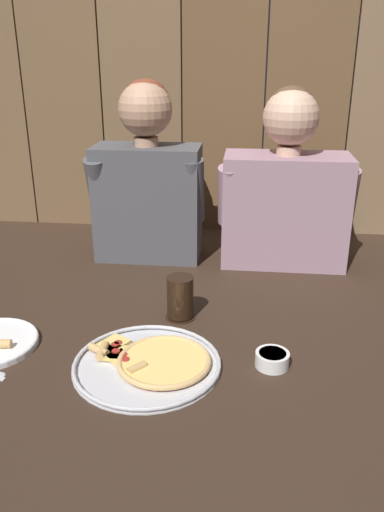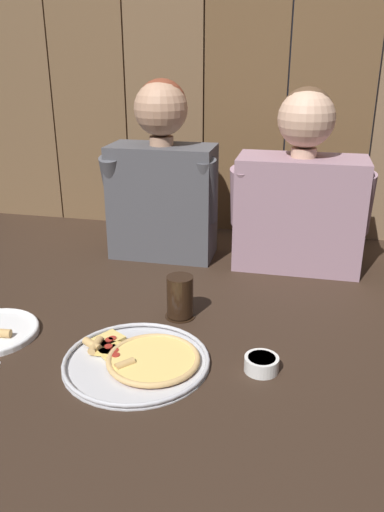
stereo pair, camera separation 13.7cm
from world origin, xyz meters
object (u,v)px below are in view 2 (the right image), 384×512
pizza_tray (140,360)px  diner_right (301,191)px  diner_left (162,177)px  drinking_glass (180,297)px  dipping_bowl (261,363)px

pizza_tray → diner_right: (0.34, 0.69, 0.25)m
pizza_tray → diner_left: (-0.13, 0.69, 0.28)m
drinking_glass → diner_right: size_ratio=0.21×
dipping_bowl → diner_left: bearing=122.3°
drinking_glass → dipping_bowl: size_ratio=1.51×
pizza_tray → diner_right: bearing=64.1°
dipping_bowl → diner_left: 0.82m
dipping_bowl → diner_right: bearing=85.4°
pizza_tray → diner_right: 0.81m
dipping_bowl → diner_left: (-0.42, 0.66, 0.27)m
dipping_bowl → diner_right: size_ratio=0.14×
dipping_bowl → pizza_tray: bearing=-173.5°
diner_left → diner_right: size_ratio=1.03×
dipping_bowl → diner_right: diner_right is taller
drinking_glass → diner_left: 0.53m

